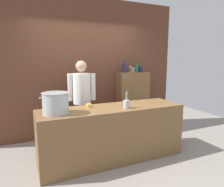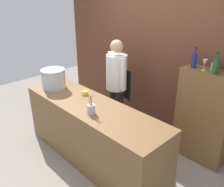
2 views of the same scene
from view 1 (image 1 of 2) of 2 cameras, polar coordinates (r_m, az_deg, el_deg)
The scene contains 13 objects.
ground_plane at distance 3.70m, azimuth 0.04°, elevation -17.54°, with size 8.00×8.00×0.00m, color gray.
brick_back_panel at distance 4.61m, azimuth -7.18°, elevation 7.17°, with size 4.40×0.10×3.00m, color brown.
prep_counter at distance 3.52m, azimuth 0.04°, elevation -11.00°, with size 2.42×0.70×0.90m, color brown.
bar_cabinet at distance 4.95m, azimuth 5.76°, elevation -2.10°, with size 0.76×0.32×1.38m, color brown.
chef at distance 3.99m, azimuth -8.39°, elevation -0.94°, with size 0.51×0.40×1.66m.
stockpot_large at distance 3.07m, azimuth -15.50°, elevation -2.62°, with size 0.45×0.39×0.31m.
utensil_crock at distance 3.31m, azimuth 4.07°, elevation -2.92°, with size 0.10×0.10×0.28m.
butter_jar at distance 3.40m, azimuth -6.53°, elevation -3.38°, with size 0.10×0.10×0.06m, color yellow.
wine_bottle_green at distance 4.83m, azimuth 6.95°, elevation 7.16°, with size 0.07×0.07×0.28m.
wine_bottle_cobalt at distance 4.71m, azimuth 3.40°, elevation 7.16°, with size 0.07×0.07×0.29m.
wine_glass_tall at distance 4.78m, azimuth 5.11°, elevation 7.17°, with size 0.07×0.07×0.15m.
spice_tin_silver at distance 4.89m, azimuth 5.83°, elevation 6.62°, with size 0.07×0.07×0.12m, color #B2B2B7.
spice_tin_navy at distance 5.01m, azimuth 7.90°, elevation 6.72°, with size 0.08×0.08×0.13m, color navy.
Camera 1 is at (-1.35, -3.00, 1.68)m, focal length 32.70 mm.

